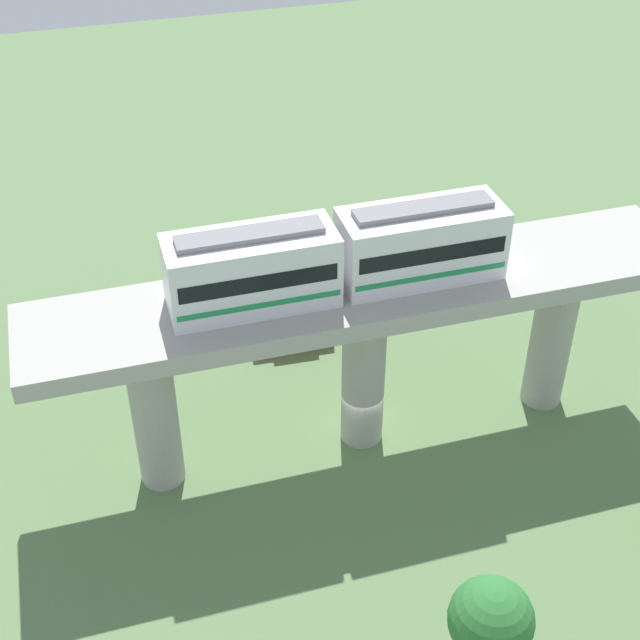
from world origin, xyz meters
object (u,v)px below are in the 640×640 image
object	(u,v)px
tree_mid_lot	(491,620)
parked_car_silver	(125,316)
train	(338,256)
parked_car_black	(366,286)
parked_car_red	(292,330)

from	to	relation	value
tree_mid_lot	parked_car_silver	bearing A→B (deg)	-159.37
train	parked_car_silver	xyz separation A→B (m)	(-11.29, -8.10, -9.21)
train	tree_mid_lot	bearing A→B (deg)	4.85
train	tree_mid_lot	world-z (taller)	train
train	parked_car_black	size ratio (longest dim) A/B	3.03
train	parked_car_black	bearing A→B (deg)	154.39
parked_car_black	tree_mid_lot	size ratio (longest dim) A/B	0.83
parked_car_black	parked_car_red	world-z (taller)	same
parked_car_silver	parked_car_black	bearing A→B (deg)	75.05
parked_car_silver	tree_mid_lot	xyz separation A→B (m)	(24.51, 9.23, 3.19)
parked_car_silver	tree_mid_lot	size ratio (longest dim) A/B	0.83
parked_car_black	tree_mid_lot	world-z (taller)	tree_mid_lot
tree_mid_lot	parked_car_black	bearing A→B (deg)	170.72
train	parked_car_silver	bearing A→B (deg)	-144.33
parked_car_red	parked_car_silver	xyz separation A→B (m)	(-3.66, -8.08, 0.00)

